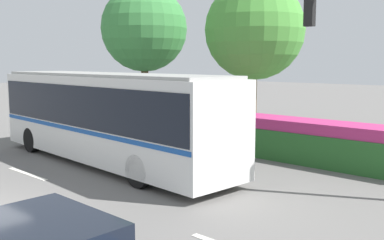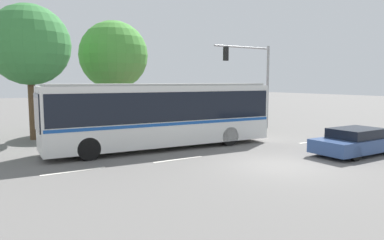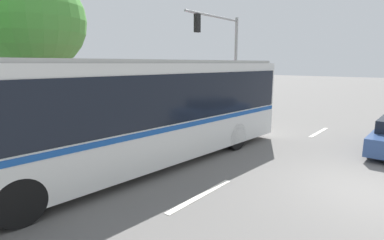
{
  "view_description": "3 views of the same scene",
  "coord_description": "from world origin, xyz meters",
  "views": [
    {
      "loc": [
        10.87,
        -3.68,
        3.63
      ],
      "look_at": [
        1.74,
        6.18,
        1.9
      ],
      "focal_mm": 41.63,
      "sensor_mm": 36.0,
      "label": 1
    },
    {
      "loc": [
        -10.38,
        -9.98,
        3.38
      ],
      "look_at": [
        -0.12,
        6.24,
        1.28
      ],
      "focal_mm": 33.16,
      "sensor_mm": 36.0,
      "label": 2
    },
    {
      "loc": [
        -8.11,
        -1.01,
        3.16
      ],
      "look_at": [
        0.38,
        6.04,
        1.04
      ],
      "focal_mm": 27.65,
      "sensor_mm": 36.0,
      "label": 3
    }
  ],
  "objects": [
    {
      "name": "ground_plane",
      "position": [
        0.0,
        0.0,
        0.0
      ],
      "size": [
        140.0,
        140.0,
        0.0
      ],
      "primitive_type": "plane",
      "color": "slate"
    },
    {
      "name": "traffic_light_pole",
      "position": [
        6.73,
        8.81,
        3.95
      ],
      "size": [
        4.86,
        0.24,
        5.88
      ],
      "rotation": [
        0.0,
        0.0,
        3.14
      ],
      "color": "gray",
      "rests_on": "ground"
    },
    {
      "name": "lane_stripe_far",
      "position": [
        5.94,
        2.99,
        0.01
      ],
      "size": [
        2.4,
        0.16,
        0.01
      ],
      "primitive_type": "cube",
      "color": "silver",
      "rests_on": "ground"
    },
    {
      "name": "flowering_hedge",
      "position": [
        2.61,
        11.04,
        0.76
      ],
      "size": [
        9.93,
        1.59,
        1.54
      ],
      "color": "#286028",
      "rests_on": "ground"
    },
    {
      "name": "street_tree_centre",
      "position": [
        -1.6,
        14.16,
        5.17
      ],
      "size": [
        4.76,
        4.76,
        7.56
      ],
      "color": "brown",
      "rests_on": "ground"
    },
    {
      "name": "lane_stripe_mid",
      "position": [
        -2.81,
        3.1,
        0.01
      ],
      "size": [
        2.4,
        0.16,
        0.01
      ],
      "primitive_type": "cube",
      "color": "silver",
      "rests_on": "ground"
    },
    {
      "name": "city_bus",
      "position": [
        -2.16,
        5.85,
        1.86
      ],
      "size": [
        11.74,
        3.2,
        3.26
      ],
      "rotation": [
        0.0,
        0.0,
        3.08
      ],
      "color": "silver",
      "rests_on": "ground"
    }
  ]
}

